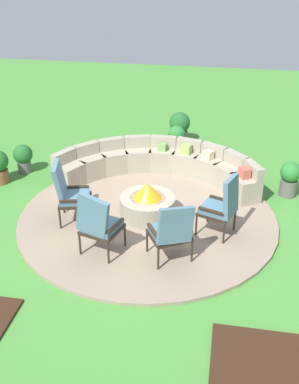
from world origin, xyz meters
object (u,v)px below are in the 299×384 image
object	(u,v)px
curved_stone_bench	(160,165)
lounge_chair_back_left	(172,231)
lounge_chair_front_left	(69,192)
potted_plant_2	(177,138)
lounge_chair_back_right	(222,205)
fire_pit	(148,204)
potted_plant_1	(290,178)
potted_plant_4	(23,157)
potted_plant_5	(180,126)
lounge_chair_front_right	(98,223)

from	to	relation	value
curved_stone_bench	lounge_chair_back_left	xyz separation A→B (m)	(0.61, -2.80, 0.24)
lounge_chair_front_left	lounge_chair_back_left	bearing A→B (deg)	53.35
lounge_chair_front_left	potted_plant_2	world-z (taller)	lounge_chair_front_left
lounge_chair_back_right	potted_plant_2	bearing A→B (deg)	39.55
lounge_chair_front_left	lounge_chair_back_left	xyz separation A→B (m)	(1.93, -0.85, -0.03)
fire_pit	lounge_chair_front_left	xyz separation A→B (m)	(-1.33, -0.39, 0.32)
potted_plant_1	potted_plant_2	distance (m)	3.03
curved_stone_bench	potted_plant_4	bearing A→B (deg)	-177.98
curved_stone_bench	lounge_chair_back_right	bearing A→B (deg)	-55.09
curved_stone_bench	potted_plant_1	xyz separation A→B (m)	(2.62, -0.19, 0.03)
lounge_chair_front_left	lounge_chair_back_right	size ratio (longest dim) A/B	1.01
lounge_chair_back_right	potted_plant_5	size ratio (longest dim) A/B	1.40
lounge_chair_back_right	potted_plant_1	world-z (taller)	lounge_chair_back_right
curved_stone_bench	lounge_chair_back_left	world-z (taller)	lounge_chair_back_left
lounge_chair_back_right	lounge_chair_back_left	bearing A→B (deg)	160.68
lounge_chair_front_right	potted_plant_2	xyz separation A→B (m)	(0.70, 4.39, -0.25)
potted_plant_1	potted_plant_5	xyz separation A→B (m)	(-2.48, 2.38, 0.05)
fire_pit	lounge_chair_front_right	xyz separation A→B (m)	(-0.55, -1.27, 0.32)
curved_stone_bench	potted_plant_1	distance (m)	2.63
curved_stone_bench	lounge_chair_back_left	size ratio (longest dim) A/B	4.03
potted_plant_1	potted_plant_5	size ratio (longest dim) A/B	0.91
lounge_chair_front_left	lounge_chair_back_right	distance (m)	2.67
curved_stone_bench	lounge_chair_front_left	bearing A→B (deg)	-124.19
lounge_chair_back_left	potted_plant_2	xyz separation A→B (m)	(-0.46, 4.35, -0.22)
potted_plant_2	fire_pit	bearing A→B (deg)	-92.65
potted_plant_4	lounge_chair_back_left	bearing A→B (deg)	-36.56
lounge_chair_back_left	potted_plant_5	world-z (taller)	lounge_chair_back_left
potted_plant_2	potted_plant_4	distance (m)	3.58
lounge_chair_front_right	lounge_chair_back_right	world-z (taller)	lounge_chair_front_right
potted_plant_2	potted_plant_5	distance (m)	0.64
potted_plant_2	lounge_chair_back_left	bearing A→B (deg)	-84.00
potted_plant_2	potted_plant_5	size ratio (longest dim) A/B	0.85
lounge_chair_back_left	potted_plant_1	world-z (taller)	lounge_chair_back_left
fire_pit	lounge_chair_front_right	size ratio (longest dim) A/B	0.87
fire_pit	potted_plant_2	world-z (taller)	fire_pit
curved_stone_bench	lounge_chair_front_left	world-z (taller)	lounge_chair_front_left
fire_pit	curved_stone_bench	world-z (taller)	curved_stone_bench
fire_pit	lounge_chair_back_left	xyz separation A→B (m)	(0.60, -1.24, 0.29)
potted_plant_1	potted_plant_4	xyz separation A→B (m)	(-5.65, 0.09, -0.03)
fire_pit	potted_plant_2	bearing A→B (deg)	87.35
fire_pit	lounge_chair_front_right	bearing A→B (deg)	-113.47
lounge_chair_front_left	lounge_chair_back_left	size ratio (longest dim) A/B	1.08
lounge_chair_front_left	potted_plant_5	distance (m)	4.40
fire_pit	potted_plant_2	size ratio (longest dim) A/B	1.49
fire_pit	lounge_chair_front_left	size ratio (longest dim) A/B	0.90
lounge_chair_back_right	potted_plant_1	xyz separation A→B (m)	(1.28, 1.73, -0.24)
potted_plant_5	lounge_chair_front_right	bearing A→B (deg)	-97.84
lounge_chair_front_right	potted_plant_1	xyz separation A→B (m)	(3.17, 2.64, -0.24)
fire_pit	potted_plant_4	xyz separation A→B (m)	(-3.03, 1.46, 0.05)
curved_stone_bench	lounge_chair_front_right	distance (m)	2.90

